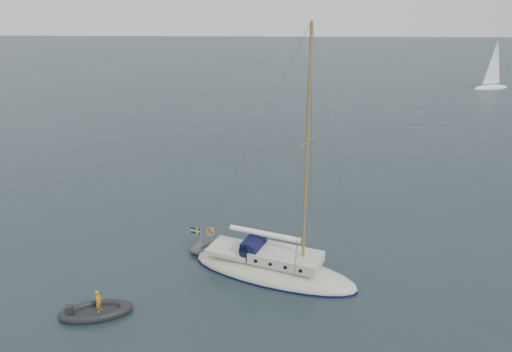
{
  "coord_description": "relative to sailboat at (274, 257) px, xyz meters",
  "views": [
    {
      "loc": [
        0.62,
        -26.33,
        14.95
      ],
      "look_at": [
        -0.4,
        0.0,
        5.09
      ],
      "focal_mm": 35.0,
      "sensor_mm": 36.0,
      "label": 1
    }
  ],
  "objects": [
    {
      "name": "ground",
      "position": [
        -0.66,
        2.09,
        -1.08
      ],
      "size": [
        300.0,
        300.0,
        0.0
      ],
      "primitive_type": "plane",
      "color": "black",
      "rests_on": "ground"
    },
    {
      "name": "sailboat",
      "position": [
        0.0,
        0.0,
        0.0
      ],
      "size": [
        10.02,
        3.0,
        14.28
      ],
      "rotation": [
        0.0,
        0.0,
        -0.37
      ],
      "color": "beige",
      "rests_on": "ground"
    },
    {
      "name": "dinghy",
      "position": [
        -3.52,
        2.41,
        -0.88
      ],
      "size": [
        3.14,
        1.42,
        0.45
      ],
      "rotation": [
        0.0,
        0.0,
        0.1
      ],
      "color": "#4C4C50",
      "rests_on": "ground"
    },
    {
      "name": "rib",
      "position": [
        -8.68,
        -4.03,
        -0.87
      ],
      "size": [
        3.55,
        1.61,
        1.35
      ],
      "rotation": [
        0.0,
        0.0,
        0.29
      ],
      "color": "black",
      "rests_on": "ground"
    },
    {
      "name": "distant_yacht_b",
      "position": [
        34.75,
        57.62,
        2.55
      ],
      "size": [
        6.41,
        3.42,
        8.49
      ],
      "rotation": [
        0.0,
        0.0,
        0.37
      ],
      "color": "white",
      "rests_on": "ground"
    }
  ]
}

